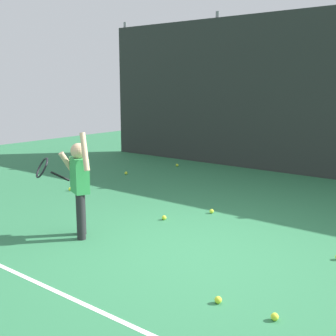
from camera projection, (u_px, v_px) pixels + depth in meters
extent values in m
plane|color=#2D7247|center=(199.00, 252.00, 5.07)|extent=(20.00, 20.00, 0.00)
cube|color=white|center=(92.00, 308.00, 3.80)|extent=(9.00, 0.05, 0.00)
cylinder|color=slate|center=(126.00, 89.00, 12.16)|extent=(0.09, 0.09, 3.55)
cylinder|color=slate|center=(216.00, 90.00, 10.38)|extent=(0.09, 0.09, 3.55)
cylinder|color=#232326|center=(81.00, 213.00, 5.61)|extent=(0.11, 0.11, 0.58)
cylinder|color=#232326|center=(81.00, 217.00, 5.42)|extent=(0.11, 0.11, 0.58)
cube|color=green|center=(80.00, 175.00, 5.42)|extent=(0.34, 0.28, 0.44)
sphere|color=tan|center=(79.00, 151.00, 5.36)|extent=(0.20, 0.20, 0.20)
cylinder|color=tan|center=(85.00, 152.00, 5.20)|extent=(0.22, 0.15, 0.46)
cylinder|color=tan|center=(70.00, 168.00, 5.55)|extent=(0.18, 0.29, 0.43)
cylinder|color=black|center=(60.00, 176.00, 5.58)|extent=(0.13, 0.23, 0.15)
torus|color=black|center=(42.00, 168.00, 5.46)|extent=(0.33, 0.27, 0.26)
sphere|color=#CCE033|center=(275.00, 317.00, 3.59)|extent=(0.07, 0.07, 0.07)
sphere|color=#CCE033|center=(164.00, 218.00, 6.24)|extent=(0.07, 0.07, 0.07)
sphere|color=#CCE033|center=(212.00, 211.00, 6.56)|extent=(0.07, 0.07, 0.07)
sphere|color=#CCE033|center=(218.00, 300.00, 3.87)|extent=(0.07, 0.07, 0.07)
sphere|color=#CCE033|center=(126.00, 173.00, 9.35)|extent=(0.07, 0.07, 0.07)
sphere|color=#CCE033|center=(70.00, 189.00, 7.92)|extent=(0.07, 0.07, 0.07)
sphere|color=#CCE033|center=(177.00, 165.00, 10.25)|extent=(0.07, 0.07, 0.07)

